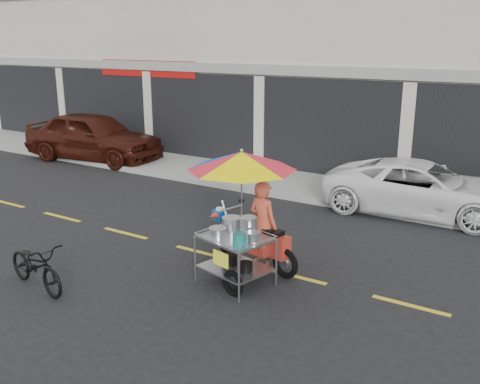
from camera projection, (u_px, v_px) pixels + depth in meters
The scene contains 9 objects.
ground at pixel (294, 276), 9.28m from camera, with size 90.00×90.00×0.00m, color black.
sidewalk at pixel (391, 196), 13.73m from camera, with size 45.00×3.00×0.15m, color gray.
centerline at pixel (294, 276), 9.28m from camera, with size 42.00×0.10×0.01m, color gold.
maroon_sedan at pixel (93, 136), 17.97m from camera, with size 1.94×4.83×1.65m, color #36110A.
white_pickup at pixel (422, 188), 12.45m from camera, with size 2.05×4.45×1.24m, color white.
plant_tall at pixel (64, 128), 20.91m from camera, with size 0.87×0.76×0.97m, color #154D17.
plant_short at pixel (71, 133), 19.41m from camera, with size 0.59×0.59×1.06m, color #154D17.
near_bicycle at pixel (36, 266), 8.72m from camera, with size 0.54×1.54×0.81m, color black.
food_vendor_rig at pixel (248, 197), 8.85m from camera, with size 2.29×2.20×2.32m.
Camera 1 is at (3.75, -7.71, 3.96)m, focal length 40.00 mm.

